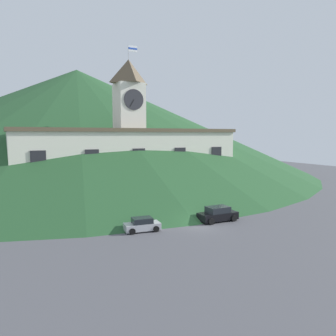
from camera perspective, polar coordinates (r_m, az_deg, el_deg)
ground_plane at (r=38.47m, az=5.49°, el=-10.07°), size 160.00×160.00×0.00m
civic_building at (r=57.62m, az=-6.70°, el=1.83°), size 38.96×9.19×25.67m
banner_fence at (r=51.21m, az=-3.62°, el=-4.79°), size 37.96×0.12×2.20m
hillside_backdrop at (r=98.07m, az=-15.42°, el=7.86°), size 128.50×128.50×28.79m
street_lamp_far_left at (r=48.15m, az=-19.92°, el=-2.72°), size 1.26×0.36×5.04m
street_lamp_center at (r=51.65m, az=-4.61°, el=-2.00°), size 1.26×0.36×4.81m
street_lamp_far_right at (r=58.83m, az=8.85°, el=-0.82°), size 1.26×0.36×5.25m
car_black_suv at (r=40.82m, az=8.66°, el=-7.98°), size 4.90×2.36×1.80m
car_silver_hatch at (r=36.45m, az=-4.52°, el=-9.84°), size 4.07×2.37×1.50m
car_green_wagon at (r=48.91m, az=4.50°, el=-5.76°), size 4.74×2.45×1.55m
car_blue_van at (r=43.64m, az=-5.28°, el=-6.86°), size 5.26×2.75×2.10m
pedestrian at (r=55.61m, az=8.54°, el=-4.11°), size 0.47×0.47×1.83m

